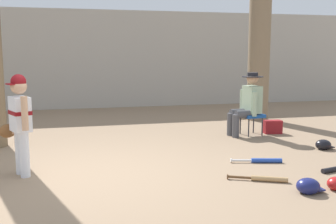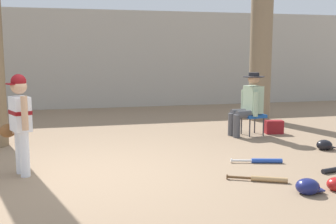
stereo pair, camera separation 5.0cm
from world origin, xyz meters
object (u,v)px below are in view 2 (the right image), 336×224
Objects in this scene: batting_helmet_black at (324,145)px; seated_spectator at (249,102)px; bat_wood_tan at (264,179)px; batting_helmet_navy at (308,187)px; young_ballplayer at (19,118)px; handbag_beside_stool at (274,127)px; folding_stool at (253,116)px; bat_blue_youth at (263,161)px; tree_behind_spectator at (261,46)px.

seated_spectator is at bearing 118.19° from batting_helmet_black.
batting_helmet_navy is (0.28, -0.49, 0.05)m from bat_wood_tan.
seated_spectator reaches higher than batting_helmet_black.
young_ballplayer reaches higher than handbag_beside_stool.
young_ballplayer is 3.84× the size of handbag_beside_stool.
bat_wood_tan is (2.92, -1.00, -0.71)m from young_ballplayer.
batting_helmet_black is at bearing -61.81° from seated_spectator.
handbag_beside_stool is at bearing 3.45° from seated_spectator.
batting_helmet_navy is at bearing -24.96° from young_ballplayer.
seated_spectator is at bearing -173.19° from folding_stool.
young_ballplayer is at bearing 161.16° from bat_wood_tan.
bat_blue_youth is 0.86m from bat_wood_tan.
seated_spectator is 3.53× the size of handbag_beside_stool.
handbag_beside_stool is at bearing 2.75° from folding_stool.
bat_blue_youth is (-1.20, -1.90, -0.10)m from handbag_beside_stool.
tree_behind_spectator is at bearing 69.83° from batting_helmet_navy.
young_ballplayer is (-4.96, -3.29, -0.99)m from tree_behind_spectator.
tree_behind_spectator is at bearing 64.61° from bat_blue_youth.
folding_stool is 0.53m from handbag_beside_stool.
bat_wood_tan is 2.17× the size of batting_helmet_navy.
batting_helmet_navy reaches higher than batting_helmet_black.
tree_behind_spectator is 12.52× the size of handbag_beside_stool.
tree_behind_spectator is 5.87× the size of bat_blue_youth.
tree_behind_spectator reaches higher than bat_wood_tan.
seated_spectator is 3.97× the size of batting_helmet_black.
batting_helmet_black is at bearing 36.50° from bat_wood_tan.
young_ballplayer is 4.32× the size of batting_helmet_black.
folding_stool is 0.61× the size of bat_blue_youth.
bat_wood_tan is at bearing 119.73° from batting_helmet_navy.
batting_helmet_navy is (3.20, -1.49, -0.67)m from young_ballplayer.
tree_behind_spectator is 6.17× the size of bat_wood_tan.
batting_helmet_navy is 2.29m from batting_helmet_black.
bat_wood_tan is at bearing -18.84° from young_ballplayer.
handbag_beside_stool is at bearing 20.49° from young_ballplayer.
handbag_beside_stool is 0.49× the size of bat_wood_tan.
batting_helmet_black is (4.65, 0.28, -0.67)m from young_ballplayer.
bat_wood_tan is at bearing -143.50° from batting_helmet_black.
bat_wood_tan is at bearing -115.65° from bat_blue_youth.
seated_spectator reaches higher than batting_helmet_navy.
batting_helmet_black is (-0.31, -3.01, -1.66)m from tree_behind_spectator.
tree_behind_spectator is 3.26× the size of young_ballplayer.
folding_stool is (4.02, 1.66, -0.38)m from young_ballplayer.
seated_spectator is 1.64m from batting_helmet_black.
batting_helmet_black is at bearing -65.29° from folding_stool.
bat_blue_youth is at bearing -122.23° from handbag_beside_stool.
folding_stool is at bearing 68.91° from bat_blue_youth.
tree_behind_spectator is 9.57× the size of folding_stool.
bat_blue_youth and bat_wood_tan have the same top height.
bat_blue_youth is (3.29, -0.22, -0.71)m from young_ballplayer.
seated_spectator is 2.06m from bat_blue_youth.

